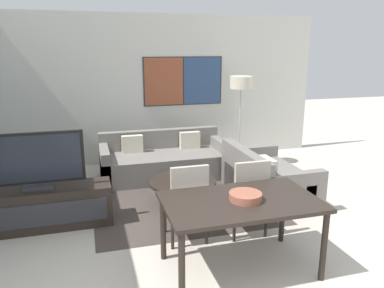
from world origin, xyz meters
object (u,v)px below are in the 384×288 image
dining_table (241,207)px  dining_chair_centre (247,194)px  tv_console (42,208)px  television (37,161)px  sofa_main (164,161)px  coffee_table (183,186)px  dining_chair_left (187,199)px  sofa_side (264,181)px  floor_lamp (241,88)px  fruit_bowl (245,196)px

dining_table → dining_chair_centre: size_ratio=1.59×
tv_console → television: bearing=90.0°
sofa_main → coffee_table: bearing=-90.0°
tv_console → coffee_table: tv_console is taller
television → sofa_main: television is taller
tv_console → dining_chair_left: dining_chair_left is taller
sofa_side → sofa_main: bearing=41.6°
sofa_main → television: bearing=-140.7°
floor_lamp → dining_table: bearing=-112.8°
coffee_table → dining_chair_centre: (0.51, -1.06, 0.25)m
television → dining_table: size_ratio=0.73×
sofa_side → floor_lamp: size_ratio=0.89×
sofa_main → dining_chair_centre: bearing=-78.0°
television → fruit_bowl: television is taller
tv_console → dining_chair_centre: bearing=-20.4°
dining_table → fruit_bowl: fruit_bowl is taller
sofa_main → dining_table: (0.15, -3.04, 0.41)m
coffee_table → dining_table: 1.75m
dining_chair_left → sofa_side: bearing=33.7°
fruit_bowl → floor_lamp: bearing=67.9°
dining_chair_left → tv_console: bearing=152.8°
television → dining_chair_centre: bearing=-20.4°
television → fruit_bowl: bearing=-37.0°
dining_chair_left → floor_lamp: size_ratio=0.56×
sofa_side → dining_table: 2.01m
dining_table → fruit_bowl: bearing=-30.9°
sofa_main → fruit_bowl: (0.18, -3.06, 0.53)m
sofa_main → dining_table: bearing=-87.2°
sofa_side → dining_table: size_ratio=0.99×
sofa_main → dining_chair_left: bearing=-95.2°
television → floor_lamp: floor_lamp is taller
television → dining_chair_centre: size_ratio=1.16×
sofa_main → floor_lamp: (1.46, 0.10, 1.21)m
sofa_side → floor_lamp: (0.23, 1.49, 1.21)m
coffee_table → tv_console: bearing=-174.3°
fruit_bowl → dining_chair_left: bearing=119.8°
tv_console → floor_lamp: 3.89m
dining_chair_left → sofa_main: bearing=84.8°
coffee_table → dining_table: dining_table is taller
tv_console → sofa_side: (3.09, 0.12, 0.00)m
sofa_side → dining_table: bearing=146.4°
tv_console → fruit_bowl: fruit_bowl is taller
sofa_main → coffee_table: (-0.00, -1.33, 0.02)m
sofa_side → dining_chair_centre: dining_chair_centre is taller
tv_console → television: size_ratio=1.53×
coffee_table → dining_chair_centre: 1.21m
dining_table → floor_lamp: (1.32, 3.13, 0.80)m
television → floor_lamp: 3.74m
coffee_table → dining_chair_centre: bearing=-64.4°
television → tv_console: bearing=-90.0°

